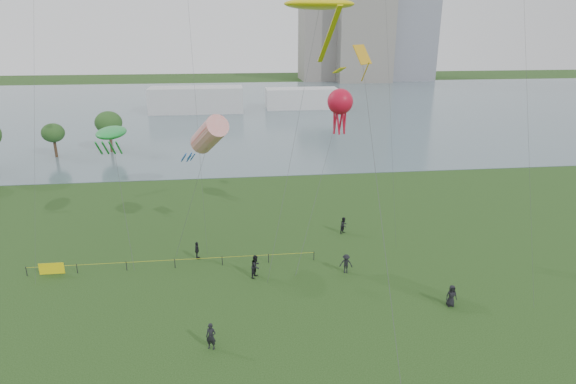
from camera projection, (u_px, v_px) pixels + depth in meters
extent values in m
plane|color=#183511|center=(308.00, 374.00, 28.44)|extent=(400.00, 400.00, 0.00)
cube|color=slate|center=(246.00, 108.00, 122.37)|extent=(400.00, 120.00, 0.08)
cube|color=gray|center=(362.00, 29.00, 179.62)|extent=(20.00, 20.00, 38.00)
cube|color=slate|center=(322.00, 42.00, 185.31)|extent=(16.00, 18.00, 28.00)
cube|color=silver|center=(196.00, 100.00, 115.36)|extent=(22.00, 8.00, 6.00)
cube|color=silver|center=(302.00, 98.00, 121.26)|extent=(18.00, 7.00, 5.00)
cylinder|color=#3C291B|center=(111.00, 143.00, 78.70)|extent=(0.44, 0.44, 3.02)
ellipsoid|color=#2D5622|center=(109.00, 123.00, 77.60)|extent=(4.29, 4.29, 3.62)
cylinder|color=#3C291B|center=(56.00, 150.00, 75.53)|extent=(0.44, 0.44, 2.43)
ellipsoid|color=#2D5622|center=(53.00, 133.00, 74.65)|extent=(3.45, 3.45, 2.91)
cylinder|color=#3C291B|center=(111.00, 143.00, 79.61)|extent=(0.44, 0.44, 2.77)
ellipsoid|color=#2D5622|center=(109.00, 124.00, 78.60)|extent=(3.94, 3.94, 3.32)
cylinder|color=black|center=(26.00, 271.00, 39.55)|extent=(0.07, 0.07, 0.85)
cylinder|color=black|center=(77.00, 269.00, 40.00)|extent=(0.07, 0.07, 0.85)
cylinder|color=black|center=(126.00, 266.00, 40.45)|extent=(0.07, 0.07, 0.85)
cylinder|color=black|center=(175.00, 263.00, 40.90)|extent=(0.07, 0.07, 0.85)
cylinder|color=black|center=(222.00, 261.00, 41.34)|extent=(0.07, 0.07, 0.85)
cylinder|color=black|center=(269.00, 258.00, 41.79)|extent=(0.07, 0.07, 0.85)
cylinder|color=black|center=(314.00, 256.00, 42.24)|extent=(0.07, 0.07, 0.85)
cylinder|color=#CCD218|center=(175.00, 260.00, 40.79)|extent=(24.00, 0.03, 0.03)
cube|color=yellow|center=(52.00, 269.00, 39.73)|extent=(2.00, 0.04, 1.00)
imported|color=black|center=(256.00, 266.00, 39.24)|extent=(1.12, 1.19, 1.94)
imported|color=black|center=(346.00, 264.00, 39.95)|extent=(1.20, 0.87, 1.67)
imported|color=black|center=(197.00, 250.00, 42.40)|extent=(0.44, 0.95, 1.60)
imported|color=black|center=(451.00, 296.00, 35.18)|extent=(0.84, 0.58, 1.66)
imported|color=black|center=(211.00, 336.00, 30.42)|extent=(0.76, 0.61, 1.81)
imported|color=black|center=(344.00, 225.00, 47.69)|extent=(1.03, 1.01, 1.68)
cylinder|color=#3F3F42|center=(293.00, 144.00, 38.54)|extent=(4.99, 6.42, 21.22)
ellipsoid|color=yellow|center=(319.00, 4.00, 38.38)|extent=(5.73, 3.58, 0.89)
cube|color=yellow|center=(329.00, 36.00, 35.22)|extent=(0.36, 6.98, 4.09)
cube|color=yellow|center=(339.00, 70.00, 32.33)|extent=(0.95, 0.95, 0.42)
cylinder|color=#3F3F42|center=(192.00, 197.00, 41.92)|extent=(3.52, 0.72, 10.83)
cylinder|color=red|center=(209.00, 135.00, 40.69)|extent=(3.84, 5.25, 3.95)
cylinder|color=#194EB5|center=(193.00, 157.00, 39.93)|extent=(0.60, 1.13, 0.88)
cylinder|color=#194EB5|center=(190.00, 156.00, 40.25)|extent=(0.60, 1.13, 0.88)
cylinder|color=#194EB5|center=(184.00, 157.00, 40.07)|extent=(0.60, 1.13, 0.88)
cylinder|color=#194EB5|center=(184.00, 158.00, 39.62)|extent=(0.60, 1.13, 0.88)
cylinder|color=#194EB5|center=(189.00, 158.00, 39.54)|extent=(0.60, 1.13, 0.88)
cylinder|color=#3F3F42|center=(123.00, 200.00, 41.30)|extent=(1.85, 5.41, 10.75)
ellipsoid|color=green|center=(111.00, 132.00, 41.98)|extent=(2.48, 4.46, 0.87)
cylinder|color=green|center=(99.00, 148.00, 40.71)|extent=(0.16, 1.79, 1.54)
cylinder|color=green|center=(105.00, 148.00, 40.78)|extent=(0.16, 1.79, 1.54)
cylinder|color=green|center=(112.00, 148.00, 40.84)|extent=(0.16, 1.79, 1.54)
cylinder|color=green|center=(119.00, 148.00, 40.90)|extent=(0.16, 1.79, 1.54)
cylinder|color=#3F3F42|center=(319.00, 185.00, 41.35)|extent=(5.04, 7.60, 13.15)
sphere|color=red|center=(340.00, 102.00, 43.06)|extent=(2.31, 2.31, 2.31)
cylinder|color=red|center=(345.00, 119.00, 43.63)|extent=(0.18, 0.54, 2.60)
cylinder|color=red|center=(341.00, 118.00, 44.01)|extent=(0.49, 0.36, 2.61)
cylinder|color=red|center=(336.00, 119.00, 43.96)|extent=(0.49, 0.36, 2.61)
cylinder|color=red|center=(334.00, 119.00, 43.52)|extent=(0.18, 0.54, 2.60)
cylinder|color=red|center=(338.00, 120.00, 43.14)|extent=(0.49, 0.36, 2.61)
cylinder|color=red|center=(343.00, 120.00, 43.20)|extent=(0.49, 0.36, 2.61)
cylinder|color=#3F3F42|center=(382.00, 218.00, 28.04)|extent=(0.14, 12.32, 17.79)
cube|color=orange|center=(362.00, 55.00, 30.94)|extent=(1.49, 1.49, 1.22)
cylinder|color=orange|center=(365.00, 72.00, 30.42)|extent=(0.08, 1.58, 1.35)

